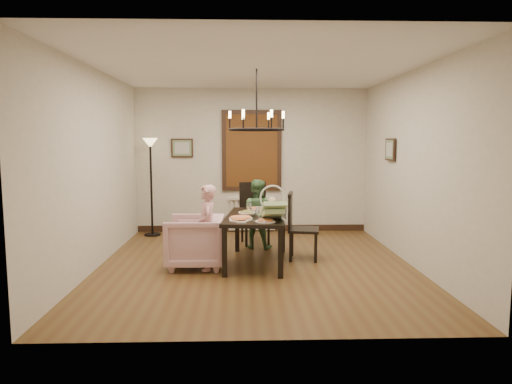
{
  "coord_description": "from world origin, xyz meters",
  "views": [
    {
      "loc": [
        -0.2,
        -6.44,
        1.8
      ],
      "look_at": [
        0.01,
        0.15,
        1.05
      ],
      "focal_mm": 32.0,
      "sensor_mm": 36.0,
      "label": 1
    }
  ],
  "objects": [
    {
      "name": "picture_right",
      "position": [
        2.21,
        0.9,
        1.65
      ],
      "size": [
        0.03,
        0.42,
        0.36
      ],
      "primitive_type": "cube",
      "rotation": [
        0.0,
        0.0,
        1.57
      ],
      "color": "black",
      "rests_on": "room_shell"
    },
    {
      "name": "picture_back",
      "position": [
        -1.35,
        2.47,
        1.65
      ],
      "size": [
        0.42,
        0.03,
        0.36
      ],
      "primitive_type": "cube",
      "color": "black",
      "rests_on": "room_shell"
    },
    {
      "name": "baby_bouncer",
      "position": [
        0.22,
        -0.35,
        0.88
      ],
      "size": [
        0.42,
        0.54,
        0.33
      ],
      "primitive_type": null,
      "rotation": [
        0.0,
        0.0,
        0.1
      ],
      "color": "#B6DA96",
      "rests_on": "dining_table"
    },
    {
      "name": "chair_far",
      "position": [
        0.03,
        1.38,
        0.54
      ],
      "size": [
        0.55,
        0.55,
        1.08
      ],
      "primitive_type": null,
      "rotation": [
        0.0,
        0.0,
        0.18
      ],
      "color": "black",
      "rests_on": "room_shell"
    },
    {
      "name": "elderly_woman",
      "position": [
        -0.69,
        -0.19,
        0.49
      ],
      "size": [
        0.27,
        0.38,
        0.99
      ],
      "primitive_type": "imported",
      "rotation": [
        0.0,
        0.0,
        -1.46
      ],
      "color": "#DE9D9E",
      "rests_on": "room_shell"
    },
    {
      "name": "drinking_glass",
      "position": [
        0.15,
        0.14,
        0.78
      ],
      "size": [
        0.07,
        0.07,
        0.13
      ],
      "primitive_type": "cylinder",
      "color": "silver",
      "rests_on": "dining_table"
    },
    {
      "name": "room_shell",
      "position": [
        0.0,
        0.37,
        1.4
      ],
      "size": [
        4.51,
        5.0,
        2.81
      ],
      "color": "brown",
      "rests_on": "ground"
    },
    {
      "name": "seated_man",
      "position": [
        0.04,
        1.07,
        0.48
      ],
      "size": [
        0.55,
        0.49,
        0.96
      ],
      "primitive_type": "imported",
      "rotation": [
        0.0,
        0.0,
        2.84
      ],
      "color": "#4E7B49",
      "rests_on": "room_shell"
    },
    {
      "name": "window_blinds",
      "position": [
        0.0,
        2.46,
        1.6
      ],
      "size": [
        1.0,
        0.03,
        1.4
      ],
      "primitive_type": "cube",
      "color": "brown",
      "rests_on": "room_shell"
    },
    {
      "name": "floor_lamp",
      "position": [
        -1.9,
        2.15,
        0.9
      ],
      "size": [
        0.3,
        0.3,
        1.8
      ],
      "primitive_type": null,
      "color": "black",
      "rests_on": "room_shell"
    },
    {
      "name": "chandelier",
      "position": [
        0.02,
        0.1,
        1.95
      ],
      "size": [
        0.8,
        0.8,
        0.04
      ],
      "primitive_type": "torus",
      "color": "black",
      "rests_on": "room_shell"
    },
    {
      "name": "chair_right",
      "position": [
        0.74,
        0.31,
        0.51
      ],
      "size": [
        0.52,
        0.52,
        1.03
      ],
      "primitive_type": null,
      "rotation": [
        0.0,
        0.0,
        1.4
      ],
      "color": "black",
      "rests_on": "room_shell"
    },
    {
      "name": "dining_table",
      "position": [
        0.02,
        0.1,
        0.63
      ],
      "size": [
        1.02,
        1.61,
        0.71
      ],
      "rotation": [
        0.0,
        0.0,
        -0.11
      ],
      "color": "black",
      "rests_on": "room_shell"
    },
    {
      "name": "salad_bowl",
      "position": [
        -0.12,
        0.02,
        0.75
      ],
      "size": [
        0.29,
        0.29,
        0.07
      ],
      "primitive_type": "imported",
      "color": "white",
      "rests_on": "dining_table"
    },
    {
      "name": "armchair",
      "position": [
        -0.87,
        -0.05,
        0.37
      ],
      "size": [
        0.82,
        0.8,
        0.73
      ],
      "primitive_type": "imported",
      "rotation": [
        0.0,
        0.0,
        -1.58
      ],
      "color": "#DFAABB",
      "rests_on": "room_shell"
    },
    {
      "name": "pizza_platter",
      "position": [
        -0.21,
        -0.25,
        0.73
      ],
      "size": [
        0.33,
        0.33,
        0.04
      ],
      "primitive_type": "cylinder",
      "color": "tan",
      "rests_on": "dining_table"
    },
    {
      "name": "radiator",
      "position": [
        0.0,
        2.48,
        0.35
      ],
      "size": [
        0.92,
        0.12,
        0.62
      ],
      "primitive_type": null,
      "color": "silver",
      "rests_on": "room_shell"
    }
  ]
}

